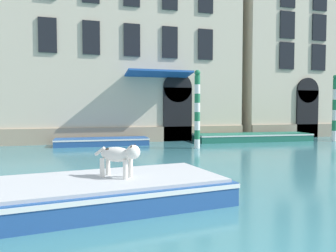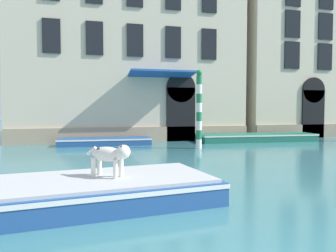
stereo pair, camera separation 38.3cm
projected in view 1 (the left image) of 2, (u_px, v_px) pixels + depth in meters
palazzo_left at (123, 3)px, 20.75m from camera, size 13.66×7.40×17.20m
palazzo_right at (303, 43)px, 24.66m from camera, size 12.18×6.13×13.67m
boat_foreground at (46, 196)px, 5.98m from camera, size 7.10×3.10×0.51m
dog_on_deck at (119, 155)px, 6.45m from camera, size 0.85×0.71×0.68m
boat_moored_near_palazzo at (102, 141)px, 16.75m from camera, size 4.74×1.54×0.38m
boat_moored_far at (253, 137)px, 19.03m from camera, size 6.90×2.25×0.44m
mooring_pole_0 at (197, 109)px, 15.43m from camera, size 0.28×0.28×3.69m
mooring_pole_1 at (335, 108)px, 18.91m from camera, size 0.25×0.25×3.83m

